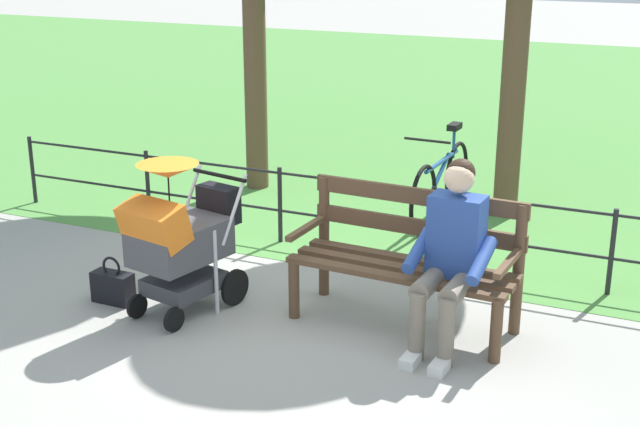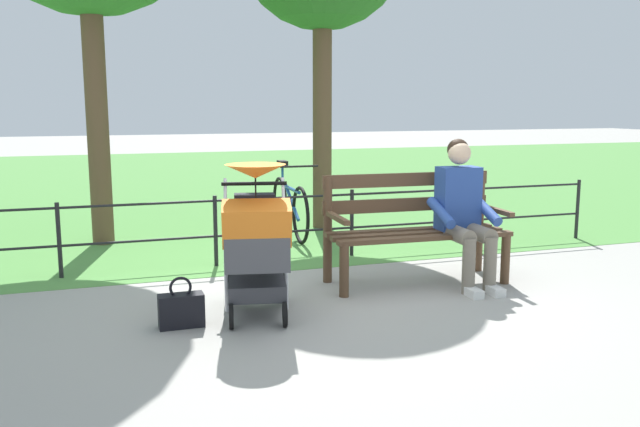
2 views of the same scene
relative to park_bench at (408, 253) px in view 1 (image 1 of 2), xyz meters
The scene contains 8 objects.
ground_plane 1.02m from the park_bench, ahead, with size 60.00×60.00×0.00m, color #9E9B93.
grass_lawn 8.74m from the park_bench, 84.27° to the right, with size 40.00×16.00×0.01m, color #518E42.
park_bench is the anchor object (origin of this frame).
person_on_bench 0.46m from the park_bench, 148.90° to the left, with size 0.55×0.74×1.28m.
stroller 1.65m from the park_bench, 19.07° to the left, with size 0.66×0.96×1.15m.
handbag 2.25m from the park_bench, 16.08° to the left, with size 0.32×0.14×0.37m.
park_fence 1.41m from the park_bench, 51.67° to the right, with size 7.17×0.04×0.70m.
bicycle 2.41m from the park_bench, 78.63° to the right, with size 0.44×1.66×0.89m.
Camera 1 is at (-2.70, 5.36, 2.71)m, focal length 48.75 mm.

